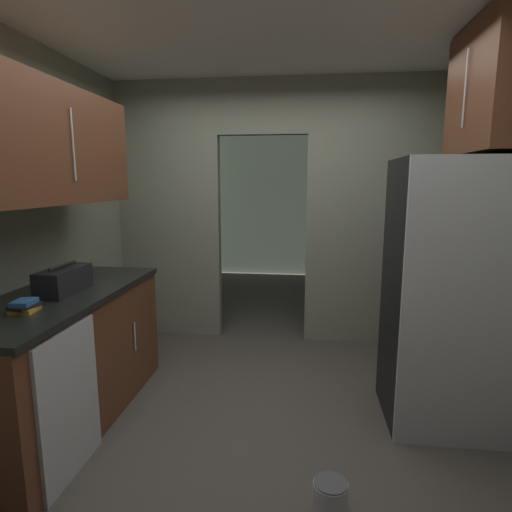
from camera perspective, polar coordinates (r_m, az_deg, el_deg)
The scene contains 12 objects.
ground at distance 3.10m, azimuth 0.20°, elevation -21.68°, with size 20.00×20.00×0.00m, color #47423D.
kitchen_overhead_slab at distance 3.30m, azimuth 1.37°, elevation 28.37°, with size 3.70×7.29×0.06m, color silver.
kitchen_partition at distance 4.28m, azimuth 3.33°, elevation 6.84°, with size 3.30×0.12×2.64m.
adjoining_room_shell at distance 6.41m, azimuth 4.17°, elevation 7.21°, with size 3.30×3.22×2.64m.
refrigerator at distance 3.06m, azimuth 24.88°, elevation -4.85°, with size 0.75×0.71×1.78m.
lower_cabinet_run at distance 3.18m, azimuth -24.84°, elevation -12.61°, with size 0.69×1.77×0.91m.
dishwasher at distance 2.64m, azimuth -24.11°, elevation -18.00°, with size 0.02×0.56×0.85m.
upper_cabinet_counterside at distance 2.96m, azimuth -26.87°, elevation 13.40°, with size 0.36×1.59×0.73m.
upper_cabinet_fridgeside at distance 3.20m, azimuth 29.99°, elevation 19.32°, with size 0.36×0.83×0.80m.
boombox at distance 3.03m, azimuth -24.86°, elevation -3.05°, with size 0.19×0.42×0.19m.
book_stack at distance 2.69m, azimuth -29.14°, elevation -6.04°, with size 0.14×0.17×0.07m.
paint_can at distance 2.41m, azimuth 10.14°, elevation -29.88°, with size 0.17×0.17×0.18m.
Camera 1 is at (0.31, -2.62, 1.63)m, focal length 29.21 mm.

